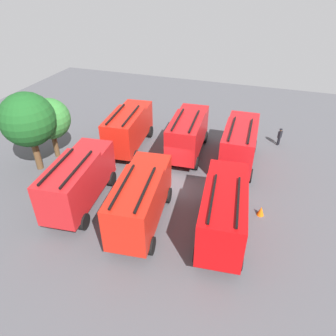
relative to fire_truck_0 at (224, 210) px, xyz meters
The scene contains 14 objects.
ground_plane 6.94m from the fire_truck_0, 48.77° to the left, with size 52.27×52.27×0.00m, color #4C4C51.
fire_truck_0 is the anchor object (origin of this frame).
fire_truck_1 8.82m from the fire_truck_0, ahead, with size 7.26×2.91×3.88m.
fire_truck_2 5.16m from the fire_truck_0, 96.36° to the left, with size 7.43×3.41×3.88m.
fire_truck_3 10.30m from the fire_truck_0, 27.33° to the left, with size 7.35×3.14×3.88m.
fire_truck_4 9.94m from the fire_truck_0, 90.00° to the left, with size 7.41×3.36×3.88m.
fire_truck_5 13.19m from the fire_truck_0, 49.83° to the left, with size 7.40×3.32×3.88m.
firefighter_0 13.97m from the fire_truck_0, 12.59° to the right, with size 0.48×0.41×1.66m.
firefighter_1 16.50m from the fire_truck_0, 25.02° to the left, with size 0.28×0.44×1.74m.
tree_0 16.31m from the fire_truck_0, 79.41° to the left, with size 4.23×4.23×6.56m.
tree_1 16.57m from the fire_truck_0, 71.81° to the left, with size 3.43×3.43×5.32m.
traffic_cone_0 7.97m from the fire_truck_0, 89.85° to the left, with size 0.51×0.51×0.72m, color #F2600C.
traffic_cone_1 9.97m from the fire_truck_0, 44.05° to the left, with size 0.50×0.50×0.72m, color #F2600C.
traffic_cone_2 4.01m from the fire_truck_0, 38.54° to the right, with size 0.49×0.49×0.70m, color #F2600C.
Camera 1 is at (-18.82, -6.28, 14.39)m, focal length 33.23 mm.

